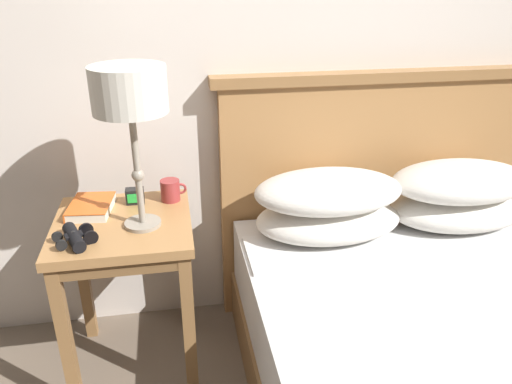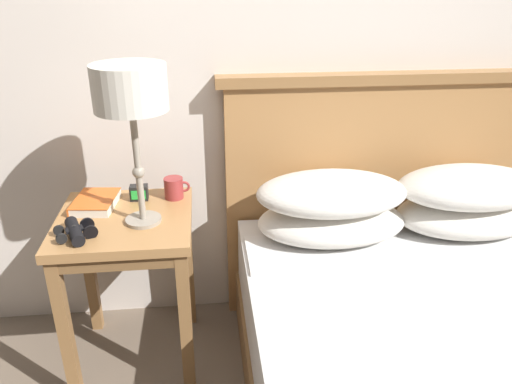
{
  "view_description": "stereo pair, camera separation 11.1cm",
  "coord_description": "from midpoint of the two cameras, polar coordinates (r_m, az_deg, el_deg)",
  "views": [
    {
      "loc": [
        -0.35,
        -1.1,
        1.51
      ],
      "look_at": [
        -0.06,
        0.53,
        0.77
      ],
      "focal_mm": 35.0,
      "sensor_mm": 36.0,
      "label": 1
    },
    {
      "loc": [
        -0.24,
        -1.12,
        1.51
      ],
      "look_at": [
        -0.06,
        0.53,
        0.77
      ],
      "focal_mm": 35.0,
      "sensor_mm": 36.0,
      "label": 2
    }
  ],
  "objects": [
    {
      "name": "bed",
      "position": [
        1.89,
        19.78,
        -17.09
      ],
      "size": [
        1.45,
        1.85,
        1.12
      ],
      "color": "brown",
      "rests_on": "ground_plane"
    },
    {
      "name": "table_lamp",
      "position": [
        1.69,
        -16.12,
        10.49
      ],
      "size": [
        0.25,
        0.25,
        0.57
      ],
      "color": "gray",
      "rests_on": "nightstand"
    },
    {
      "name": "wall_back",
      "position": [
        2.08,
        -2.08,
        18.39
      ],
      "size": [
        8.0,
        0.06,
        2.6
      ],
      "color": "silver",
      "rests_on": "ground_plane"
    },
    {
      "name": "binoculars_pair",
      "position": [
        1.8,
        -21.71,
        -4.83
      ],
      "size": [
        0.16,
        0.16,
        0.05
      ],
      "color": "black",
      "rests_on": "nightstand"
    },
    {
      "name": "book_on_nightstand",
      "position": [
        2.01,
        -19.91,
        -1.64
      ],
      "size": [
        0.17,
        0.22,
        0.04
      ],
      "color": "silver",
      "rests_on": "nightstand"
    },
    {
      "name": "nightstand",
      "position": [
        1.95,
        -16.33,
        -5.89
      ],
      "size": [
        0.5,
        0.5,
        0.67
      ],
      "color": "#AD7A47",
      "rests_on": "ground_plane"
    },
    {
      "name": "coffee_mug",
      "position": [
        2.01,
        -11.3,
        0.18
      ],
      "size": [
        0.1,
        0.08,
        0.08
      ],
      "color": "#993333",
      "rests_on": "nightstand"
    },
    {
      "name": "alarm_clock",
      "position": [
        2.02,
        -15.21,
        -0.47
      ],
      "size": [
        0.07,
        0.05,
        0.06
      ],
      "color": "black",
      "rests_on": "nightstand"
    }
  ]
}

